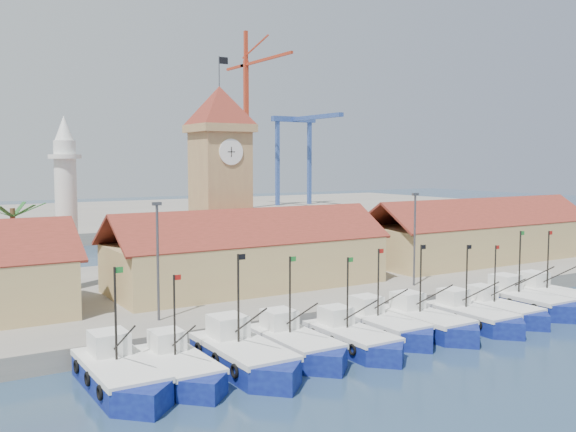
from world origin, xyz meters
TOP-DOWN VIEW (x-y plane):
  - ground at (0.00, 0.00)m, footprint 400.00×400.00m
  - quay at (0.00, 24.00)m, footprint 140.00×32.00m
  - terminal at (0.00, 110.00)m, footprint 240.00×80.00m
  - boat_0 at (-17.77, 2.72)m, footprint 3.72×10.19m
  - boat_1 at (-14.19, 2.40)m, footprint 3.34×9.15m
  - boat_2 at (-9.81, 2.07)m, footprint 3.85×10.54m
  - boat_3 at (-5.45, 2.73)m, footprint 3.55×9.72m
  - boat_4 at (-1.09, 1.87)m, footprint 3.40×9.31m
  - boat_5 at (3.06, 3.39)m, footprint 3.47×9.50m
  - boat_6 at (6.70, 2.52)m, footprint 3.55×9.73m
  - boat_7 at (11.30, 1.96)m, footprint 3.42×9.36m
  - boat_8 at (15.15, 2.35)m, footprint 3.24×8.88m
  - boat_9 at (19.53, 3.17)m, footprint 3.70×10.14m
  - boat_10 at (23.58, 3.19)m, footprint 3.59×9.83m
  - hall_center at (0.00, 20.00)m, footprint 27.04×10.13m
  - hall_right at (32.00, 20.00)m, footprint 31.20×10.13m
  - clock_tower at (0.00, 26.00)m, footprint 5.80×5.80m
  - minaret at (-15.00, 28.00)m, footprint 3.00×3.00m
  - palm_tree at (-20.00, 26.00)m, footprint 5.60×5.03m
  - lamp_posts at (0.50, 12.00)m, footprint 80.70×0.25m
  - crane_red_right at (45.19, 103.85)m, footprint 1.00×30.94m
  - gantry at (62.00, 106.65)m, footprint 13.00×22.00m

SIDE VIEW (x-z plane):
  - ground at x=0.00m, z-range 0.00..0.00m
  - boat_8 at x=15.15m, z-range -2.66..4.05m
  - boat_1 at x=-14.19m, z-range -2.75..4.18m
  - boat_4 at x=-1.09m, z-range -2.79..4.25m
  - boat_7 at x=11.30m, z-range -2.81..4.27m
  - boat_5 at x=3.06m, z-range -2.85..4.34m
  - quay at x=0.00m, z-range 0.00..1.50m
  - boat_3 at x=-5.45m, z-range -2.92..4.44m
  - boat_6 at x=6.70m, z-range -2.92..4.44m
  - boat_10 at x=23.58m, z-range -2.95..4.49m
  - boat_9 at x=19.53m, z-range -3.04..4.63m
  - boat_0 at x=-17.77m, z-range -3.06..4.65m
  - boat_2 at x=-9.81m, z-range -3.16..4.81m
  - terminal at x=0.00m, z-range 0.00..2.00m
  - hall_center at x=0.00m, z-range 0.18..7.79m
  - hall_right at x=32.00m, z-range 0.18..7.79m
  - palm_tree at x=-20.00m, z-range 2.05..10.44m
  - lamp_posts at x=0.50m, z-range 1.96..10.99m
  - minaret at x=-15.00m, z-range 1.58..17.88m
  - clock_tower at x=0.00m, z-range 0.61..23.31m
  - gantry at x=62.00m, z-range 8.44..31.64m
  - crane_red_right at x=45.19m, z-range 4.21..46.96m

